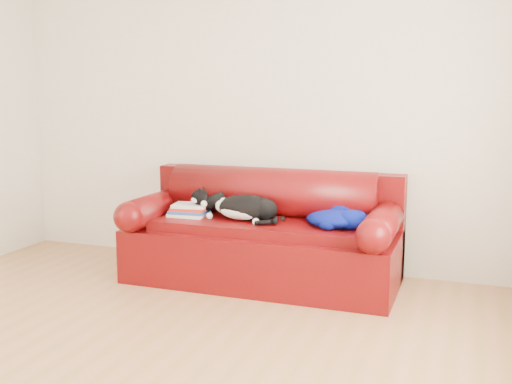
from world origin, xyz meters
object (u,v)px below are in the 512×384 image
Objects in this scene: sofa_base at (262,252)px; blanket at (336,218)px; book_stack at (190,210)px; cat at (246,208)px.

blanket reaches higher than sofa_base.
sofa_base is 0.68m from book_stack.
blanket is at bearing 9.15° from cat.
blanket is (0.71, 0.02, -0.03)m from cat.
book_stack reaches higher than sofa_base.
cat reaches higher than blanket.
book_stack is 1.19m from blanket.
sofa_base is 0.38m from cat.
cat is at bearing -0.16° from book_stack.
cat is at bearing -178.35° from blanket.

